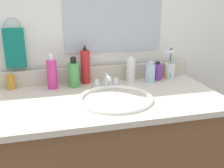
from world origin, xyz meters
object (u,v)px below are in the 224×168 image
at_px(bottle_toner_green, 74,74).
at_px(bottle_spray_red, 85,66).
at_px(bottle_gel_clear, 150,73).
at_px(faucet, 107,83).
at_px(bottle_oil_amber, 11,82).
at_px(cup_white_ceramic, 170,69).
at_px(bottle_soap_pink, 52,73).
at_px(hand_towel, 15,48).
at_px(bottle_cream_purple, 158,71).
at_px(bottle_lotion_white, 131,70).

bearing_deg(bottle_toner_green, bottle_spray_red, 33.67).
height_order(bottle_toner_green, bottle_gel_clear, bottle_toner_green).
bearing_deg(bottle_gel_clear, faucet, -171.62).
bearing_deg(bottle_spray_red, bottle_oil_amber, -179.38).
xyz_separation_m(bottle_oil_amber, bottle_toner_green, (0.35, -0.04, 0.04)).
relative_size(bottle_oil_amber, cup_white_ceramic, 0.44).
height_order(bottle_soap_pink, cup_white_ceramic, bottle_soap_pink).
bearing_deg(bottle_soap_pink, bottle_spray_red, 13.96).
height_order(bottle_oil_amber, bottle_spray_red, bottle_spray_red).
distance_m(bottle_soap_pink, bottle_spray_red, 0.20).
height_order(hand_towel, bottle_gel_clear, hand_towel).
bearing_deg(bottle_soap_pink, bottle_gel_clear, -2.55).
height_order(bottle_spray_red, bottle_gel_clear, bottle_spray_red).
xyz_separation_m(faucet, bottle_spray_red, (-0.10, 0.12, 0.08)).
bearing_deg(hand_towel, faucet, -18.53).
relative_size(faucet, cup_white_ceramic, 0.83).
relative_size(hand_towel, bottle_oil_amber, 2.61).
bearing_deg(bottle_spray_red, bottle_cream_purple, -5.17).
distance_m(faucet, bottle_cream_purple, 0.35).
xyz_separation_m(faucet, bottle_cream_purple, (0.34, 0.08, 0.02)).
relative_size(bottle_soap_pink, bottle_spray_red, 0.85).
xyz_separation_m(bottle_spray_red, cup_white_ceramic, (0.53, -0.02, -0.05)).
relative_size(faucet, bottle_oil_amber, 1.89).
distance_m(faucet, bottle_lotion_white, 0.20).
height_order(bottle_oil_amber, bottle_cream_purple, bottle_cream_purple).
xyz_separation_m(bottle_soap_pink, bottle_lotion_white, (0.47, 0.02, -0.01)).
bearing_deg(cup_white_ceramic, bottle_soap_pink, -177.97).
xyz_separation_m(bottle_oil_amber, bottle_spray_red, (0.42, 0.00, 0.06)).
bearing_deg(bottle_soap_pink, hand_towel, 153.15).
bearing_deg(bottle_gel_clear, hand_towel, 170.96).
distance_m(hand_towel, bottle_spray_red, 0.41).
bearing_deg(bottle_spray_red, bottle_lotion_white, -6.27).
relative_size(faucet, bottle_gel_clear, 1.26).
distance_m(faucet, bottle_soap_pink, 0.31).
relative_size(hand_towel, bottle_soap_pink, 1.12).
bearing_deg(faucet, bottle_toner_green, 159.43).
bearing_deg(bottle_oil_amber, bottle_gel_clear, -4.97).
bearing_deg(bottle_oil_amber, bottle_toner_green, -7.40).
height_order(hand_towel, cup_white_ceramic, hand_towel).
bearing_deg(bottle_cream_purple, bottle_spray_red, 174.83).
xyz_separation_m(bottle_oil_amber, bottle_gel_clear, (0.80, -0.07, 0.02)).
xyz_separation_m(faucet, bottle_soap_pink, (-0.30, 0.07, 0.06)).
relative_size(bottle_oil_amber, bottle_cream_purple, 0.74).
xyz_separation_m(faucet, bottle_gel_clear, (0.28, 0.04, 0.03)).
height_order(hand_towel, bottle_cream_purple, hand_towel).
relative_size(bottle_gel_clear, bottle_lotion_white, 0.77).
xyz_separation_m(bottle_gel_clear, bottle_lotion_white, (-0.11, 0.04, 0.02)).
xyz_separation_m(hand_towel, bottle_cream_purple, (0.83, -0.09, -0.17)).
bearing_deg(bottle_soap_pink, bottle_oil_amber, 168.96).
bearing_deg(hand_towel, bottle_toner_green, -17.36).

